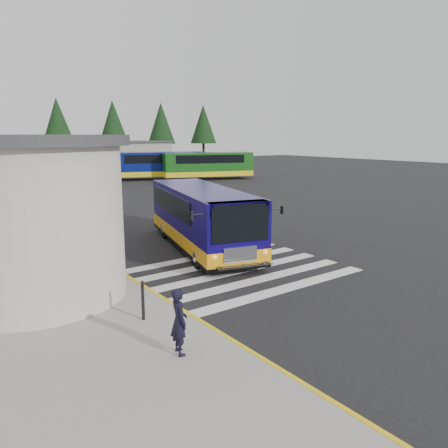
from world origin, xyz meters
TOP-DOWN VIEW (x-y plane):
  - ground at (0.00, 0.00)m, footprint 140.00×140.00m
  - curb_strip at (-4.05, 4.00)m, footprint 0.12×34.00m
  - crosswalk at (-0.50, -0.80)m, footprint 8.00×5.35m
  - depot_building at (6.00, 42.00)m, footprint 26.40×8.40m
  - tree_line at (6.29, 50.00)m, footprint 58.40×4.40m
  - transit_bus at (0.48, 2.82)m, footprint 5.17×9.74m
  - pedestrian_a at (-5.38, -5.13)m, footprint 0.47×0.62m
  - pedestrian_b at (-6.72, -0.87)m, footprint 0.82×0.92m
  - bollard at (-5.22, -2.99)m, footprint 0.09×0.09m
  - far_bus_a at (13.73, 31.79)m, footprint 10.61×5.91m
  - far_bus_b at (18.12, 28.38)m, footprint 10.53×5.84m

SIDE VIEW (x-z plane):
  - ground at x=0.00m, z-range 0.00..0.00m
  - crosswalk at x=-0.50m, z-range 0.00..0.01m
  - curb_strip at x=-4.05m, z-range 0.00..0.16m
  - bollard at x=-5.22m, z-range 0.15..1.21m
  - pedestrian_a at x=-5.38m, z-range 0.15..1.67m
  - pedestrian_b at x=-6.72m, z-range 0.15..1.73m
  - transit_bus at x=0.48m, z-range -0.06..2.61m
  - far_bus_b at x=18.12m, z-range 0.39..3.01m
  - far_bus_a at x=13.73m, z-range 0.40..3.03m
  - depot_building at x=6.00m, z-range 0.01..4.21m
  - tree_line at x=6.29m, z-range 1.77..11.77m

